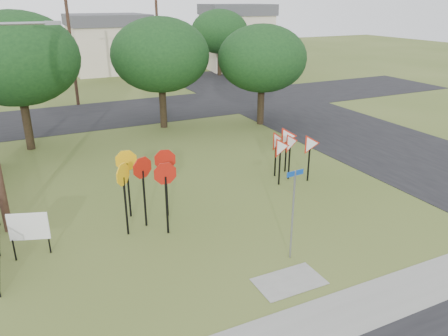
{
  "coord_description": "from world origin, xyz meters",
  "views": [
    {
      "loc": [
        -6.36,
        -11.18,
        7.7
      ],
      "look_at": [
        0.5,
        3.0,
        1.6
      ],
      "focal_mm": 35.0,
      "sensor_mm": 36.0,
      "label": 1
    }
  ],
  "objects_px": {
    "info_board": "(29,228)",
    "street_name_sign": "(293,209)",
    "stop_sign_cluster": "(145,175)",
    "yield_sign_cluster": "(289,144)"
  },
  "relations": [
    {
      "from": "stop_sign_cluster",
      "to": "info_board",
      "type": "height_order",
      "value": "stop_sign_cluster"
    },
    {
      "from": "street_name_sign",
      "to": "info_board",
      "type": "relative_size",
      "value": 1.93
    },
    {
      "from": "street_name_sign",
      "to": "yield_sign_cluster",
      "type": "xyz_separation_m",
      "value": [
        3.6,
        5.62,
        -0.06
      ]
    },
    {
      "from": "stop_sign_cluster",
      "to": "yield_sign_cluster",
      "type": "xyz_separation_m",
      "value": [
        7.04,
        1.52,
        -0.31
      ]
    },
    {
      "from": "yield_sign_cluster",
      "to": "info_board",
      "type": "bearing_deg",
      "value": -169.73
    },
    {
      "from": "street_name_sign",
      "to": "stop_sign_cluster",
      "type": "relative_size",
      "value": 1.12
    },
    {
      "from": "info_board",
      "to": "stop_sign_cluster",
      "type": "bearing_deg",
      "value": 6.72
    },
    {
      "from": "info_board",
      "to": "street_name_sign",
      "type": "bearing_deg",
      "value": -26.23
    },
    {
      "from": "street_name_sign",
      "to": "stop_sign_cluster",
      "type": "distance_m",
      "value": 5.35
    },
    {
      "from": "stop_sign_cluster",
      "to": "yield_sign_cluster",
      "type": "distance_m",
      "value": 7.21
    }
  ]
}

